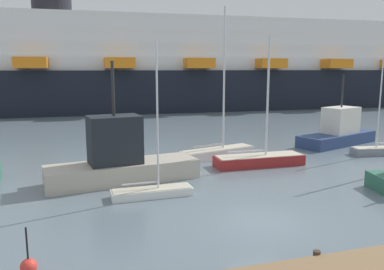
{
  "coord_description": "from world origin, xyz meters",
  "views": [
    {
      "loc": [
        -7.28,
        -14.28,
        6.44
      ],
      "look_at": [
        0.0,
        10.37,
        2.03
      ],
      "focal_mm": 36.37,
      "sensor_mm": 36.0,
      "label": 1
    }
  ],
  "objects": [
    {
      "name": "sailboat_6",
      "position": [
        14.52,
        9.25,
        0.39
      ],
      "size": [
        4.46,
        1.77,
        7.3
      ],
      "rotation": [
        0.0,
        0.0,
        2.98
      ],
      "color": "gray",
      "rests_on": "ground_plane"
    },
    {
      "name": "sailboat_5",
      "position": [
        -3.84,
        4.53,
        0.36
      ],
      "size": [
        4.15,
        1.18,
        7.82
      ],
      "rotation": [
        0.0,
        0.0,
        0.02
      ],
      "color": "white",
      "rests_on": "ground_plane"
    },
    {
      "name": "sailboat_0",
      "position": [
        4.25,
        8.82,
        0.46
      ],
      "size": [
        6.08,
        1.72,
        8.58
      ],
      "rotation": [
        0.0,
        0.0,
        -0.01
      ],
      "color": "maroon",
      "rests_on": "ground_plane"
    },
    {
      "name": "ground_plane",
      "position": [
        0.0,
        0.0,
        0.0
      ],
      "size": [
        600.0,
        600.0,
        0.0
      ],
      "primitive_type": "plane",
      "color": "slate"
    },
    {
      "name": "fishing_boat_2",
      "position": [
        -5.1,
        7.67,
        1.3
      ],
      "size": [
        8.89,
        3.62,
        6.86
      ],
      "rotation": [
        0.0,
        0.0,
        3.28
      ],
      "color": "#BCB29E",
      "rests_on": "ground_plane"
    },
    {
      "name": "channel_buoy_0",
      "position": [
        -9.01,
        -1.88,
        0.28
      ],
      "size": [
        0.52,
        0.52,
        1.57
      ],
      "color": "red",
      "rests_on": "ground_plane"
    },
    {
      "name": "cruise_ship",
      "position": [
        9.82,
        47.93,
        6.38
      ],
      "size": [
        112.94,
        20.68,
        19.91
      ],
      "rotation": [
        0.0,
        0.0,
        -0.03
      ],
      "color": "black",
      "rests_on": "ground_plane"
    },
    {
      "name": "fishing_boat_1",
      "position": [
        14.06,
        13.67,
        1.13
      ],
      "size": [
        8.33,
        5.01,
        5.98
      ],
      "rotation": [
        0.0,
        0.0,
        0.34
      ],
      "color": "navy",
      "rests_on": "ground_plane"
    },
    {
      "name": "sailboat_4",
      "position": [
        2.4,
        11.79,
        0.54
      ],
      "size": [
        5.95,
        2.82,
        10.7
      ],
      "rotation": [
        0.0,
        0.0,
        0.27
      ],
      "color": "white",
      "rests_on": "ground_plane"
    }
  ]
}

